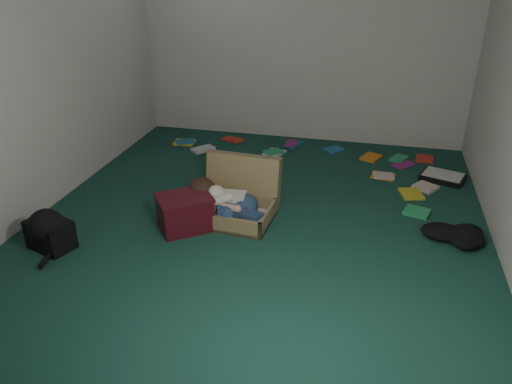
% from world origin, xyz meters
% --- Properties ---
extents(floor, '(4.50, 4.50, 0.00)m').
position_xyz_m(floor, '(0.00, 0.00, 0.00)').
color(floor, '#174236').
rests_on(floor, ground).
extents(wall_back, '(4.50, 0.00, 4.50)m').
position_xyz_m(wall_back, '(0.00, 2.25, 1.30)').
color(wall_back, silver).
rests_on(wall_back, ground).
extents(wall_front, '(4.50, 0.00, 4.50)m').
position_xyz_m(wall_front, '(0.00, -2.25, 1.30)').
color(wall_front, silver).
rests_on(wall_front, ground).
extents(wall_left, '(0.00, 4.50, 4.50)m').
position_xyz_m(wall_left, '(-2.00, 0.00, 1.30)').
color(wall_left, silver).
rests_on(wall_left, ground).
extents(suitcase, '(0.75, 0.73, 0.52)m').
position_xyz_m(suitcase, '(-0.23, 0.06, 0.16)').
color(suitcase, '#8E7C4E').
rests_on(suitcase, floor).
extents(person, '(0.76, 0.40, 0.32)m').
position_xyz_m(person, '(-0.29, -0.11, 0.20)').
color(person, silver).
rests_on(person, suitcase).
extents(maroon_bin, '(0.58, 0.56, 0.31)m').
position_xyz_m(maroon_bin, '(-0.60, -0.31, 0.16)').
color(maroon_bin, '#440D16').
rests_on(maroon_bin, floor).
extents(backpack, '(0.53, 0.48, 0.27)m').
position_xyz_m(backpack, '(-1.56, -0.86, 0.13)').
color(backpack, black).
rests_on(backpack, floor).
extents(clothing_pile, '(0.48, 0.43, 0.13)m').
position_xyz_m(clothing_pile, '(1.70, 0.06, 0.07)').
color(clothing_pile, black).
rests_on(clothing_pile, floor).
extents(paper_tray, '(0.52, 0.45, 0.06)m').
position_xyz_m(paper_tray, '(1.70, 1.32, 0.03)').
color(paper_tray, black).
rests_on(paper_tray, floor).
extents(book_scatter, '(3.17, 1.77, 0.02)m').
position_xyz_m(book_scatter, '(0.53, 1.51, 0.01)').
color(book_scatter, gold).
rests_on(book_scatter, floor).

